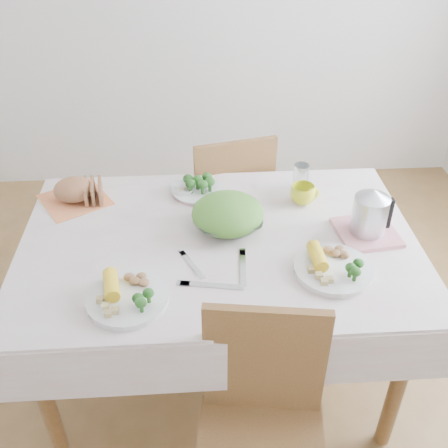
{
  "coord_description": "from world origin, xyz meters",
  "views": [
    {
      "loc": [
        -0.09,
        -1.58,
        1.96
      ],
      "look_at": [
        0.02,
        0.02,
        0.82
      ],
      "focal_mm": 42.0,
      "sensor_mm": 36.0,
      "label": 1
    }
  ],
  "objects": [
    {
      "name": "floor",
      "position": [
        0.0,
        0.0,
        0.0
      ],
      "size": [
        3.6,
        3.6,
        0.0
      ],
      "primitive_type": "plane",
      "color": "brown",
      "rests_on": "ground"
    },
    {
      "name": "dining_table",
      "position": [
        0.0,
        0.0,
        0.38
      ],
      "size": [
        1.4,
        0.9,
        0.75
      ],
      "primitive_type": "cube",
      "color": "brown",
      "rests_on": "floor"
    },
    {
      "name": "tablecloth",
      "position": [
        0.0,
        0.0,
        0.76
      ],
      "size": [
        1.5,
        1.0,
        0.01
      ],
      "primitive_type": "cube",
      "color": "silver",
      "rests_on": "dining_table"
    },
    {
      "name": "chair_far",
      "position": [
        0.07,
        0.71,
        0.47
      ],
      "size": [
        0.49,
        0.49,
        0.91
      ],
      "primitive_type": "cube",
      "rotation": [
        0.0,
        0.0,
        3.37
      ],
      "color": "brown",
      "rests_on": "floor"
    },
    {
      "name": "salad_bowl",
      "position": [
        0.04,
        0.08,
        0.79
      ],
      "size": [
        0.29,
        0.29,
        0.06
      ],
      "primitive_type": "imported",
      "rotation": [
        0.0,
        0.0,
        0.11
      ],
      "color": "white",
      "rests_on": "tablecloth"
    },
    {
      "name": "dinner_plate_left",
      "position": [
        -0.32,
        -0.31,
        0.77
      ],
      "size": [
        0.32,
        0.32,
        0.02
      ],
      "primitive_type": "cylinder",
      "rotation": [
        0.0,
        0.0,
        -0.17
      ],
      "color": "white",
      "rests_on": "tablecloth"
    },
    {
      "name": "dinner_plate_right",
      "position": [
        0.39,
        -0.21,
        0.77
      ],
      "size": [
        0.35,
        0.35,
        0.02
      ],
      "primitive_type": "cylinder",
      "rotation": [
        0.0,
        0.0,
        -0.31
      ],
      "color": "white",
      "rests_on": "tablecloth"
    },
    {
      "name": "broccoli_plate",
      "position": [
        -0.07,
        0.34,
        0.77
      ],
      "size": [
        0.3,
        0.3,
        0.02
      ],
      "primitive_type": "cylinder",
      "rotation": [
        0.0,
        0.0,
        0.39
      ],
      "color": "beige",
      "rests_on": "tablecloth"
    },
    {
      "name": "napkin",
      "position": [
        -0.59,
        0.32,
        0.76
      ],
      "size": [
        0.34,
        0.34,
        0.0
      ],
      "primitive_type": "cube",
      "rotation": [
        0.0,
        0.0,
        0.54
      ],
      "color": "#DD7946",
      "rests_on": "tablecloth"
    },
    {
      "name": "bread_loaf",
      "position": [
        -0.59,
        0.32,
        0.82
      ],
      "size": [
        0.21,
        0.2,
        0.1
      ],
      "primitive_type": "ellipsoid",
      "rotation": [
        0.0,
        0.0,
        -0.4
      ],
      "color": "brown",
      "rests_on": "napkin"
    },
    {
      "name": "fruit_bowl",
      "position": [
        -0.14,
        0.34,
        0.78
      ],
      "size": [
        0.15,
        0.15,
        0.03
      ],
      "primitive_type": "imported",
      "rotation": [
        0.0,
        0.0,
        0.42
      ],
      "color": "white",
      "rests_on": "tablecloth"
    },
    {
      "name": "yellow_mug",
      "position": [
        0.36,
        0.24,
        0.8
      ],
      "size": [
        0.13,
        0.13,
        0.08
      ],
      "primitive_type": "imported",
      "rotation": [
        0.0,
        0.0,
        0.28
      ],
      "color": "yellow",
      "rests_on": "tablecloth"
    },
    {
      "name": "glass_tumbler",
      "position": [
        0.37,
        0.33,
        0.83
      ],
      "size": [
        0.07,
        0.07,
        0.13
      ],
      "primitive_type": "cylinder",
      "rotation": [
        0.0,
        0.0,
        -0.07
      ],
      "color": "white",
      "rests_on": "tablecloth"
    },
    {
      "name": "pink_tray",
      "position": [
        0.57,
        -0.0,
        0.77
      ],
      "size": [
        0.24,
        0.24,
        0.02
      ],
      "primitive_type": "cube",
      "rotation": [
        0.0,
        0.0,
        0.12
      ],
      "color": "#CE7D82",
      "rests_on": "tablecloth"
    },
    {
      "name": "electric_kettle",
      "position": [
        0.57,
        -0.0,
        0.88
      ],
      "size": [
        0.17,
        0.17,
        0.18
      ],
      "primitive_type": "cylinder",
      "rotation": [
        0.0,
        0.0,
        0.31
      ],
      "color": "#B2B5BA",
      "rests_on": "pink_tray"
    },
    {
      "name": "fork_left",
      "position": [
        -0.11,
        -0.14,
        0.76
      ],
      "size": [
        0.09,
        0.16,
        0.0
      ],
      "primitive_type": "cube",
      "rotation": [
        0.0,
        0.0,
        0.46
      ],
      "color": "silver",
      "rests_on": "tablecloth"
    },
    {
      "name": "fork_right",
      "position": [
        0.07,
        -0.17,
        0.76
      ],
      "size": [
        0.04,
        0.19,
        0.0
      ],
      "primitive_type": "cube",
      "rotation": [
        0.0,
        0.0,
        -0.08
      ],
      "color": "silver",
      "rests_on": "tablecloth"
    },
    {
      "name": "knife",
      "position": [
        -0.04,
        -0.26,
        0.76
      ],
      "size": [
        0.22,
        0.06,
        0.0
      ],
      "primitive_type": "cube",
      "rotation": [
        0.0,
        0.0,
        1.4
      ],
      "color": "silver",
      "rests_on": "tablecloth"
    }
  ]
}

